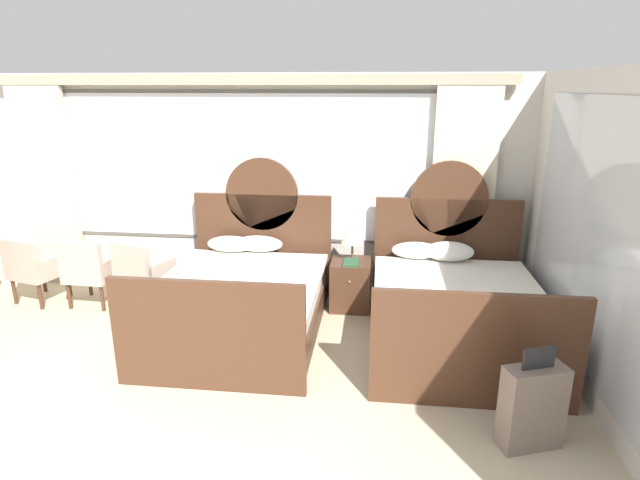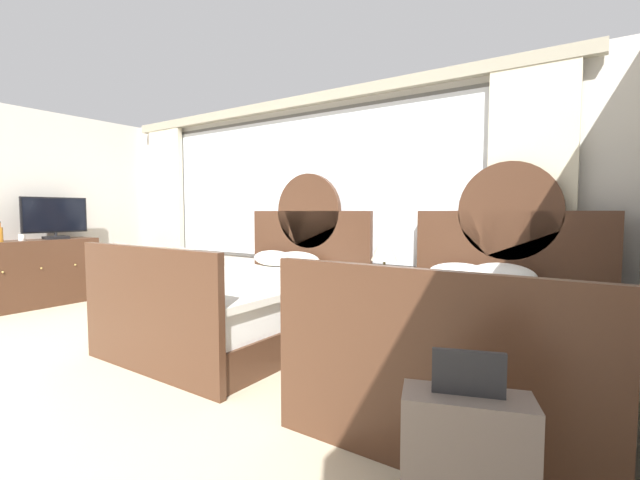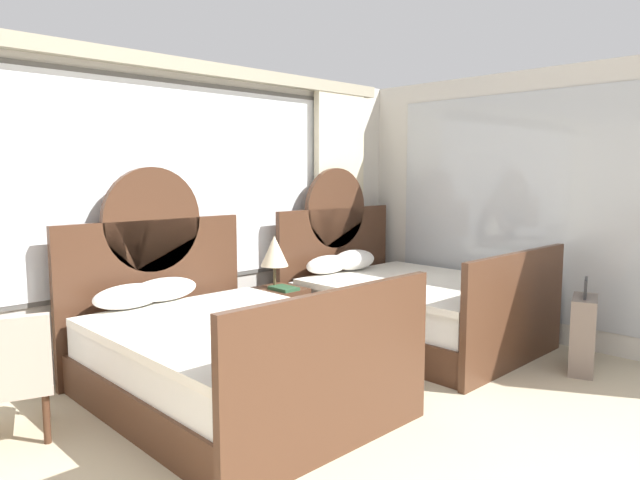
% 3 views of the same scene
% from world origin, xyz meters
% --- Properties ---
extents(wall_back_window, '(6.83, 0.22, 2.70)m').
position_xyz_m(wall_back_window, '(0.00, 4.35, 1.43)').
color(wall_back_window, beige).
rests_on(wall_back_window, ground_plane).
extents(wall_right_mirror, '(0.08, 4.95, 2.70)m').
position_xyz_m(wall_right_mirror, '(3.44, 1.90, 1.35)').
color(wall_right_mirror, beige).
rests_on(wall_right_mirror, ground_plane).
extents(bed_near_window, '(1.69, 2.23, 1.74)m').
position_xyz_m(bed_near_window, '(0.22, 3.12, 0.37)').
color(bed_near_window, '#472B1C').
rests_on(bed_near_window, ground_plane).
extents(bed_near_mirror, '(1.69, 2.23, 1.74)m').
position_xyz_m(bed_near_mirror, '(2.44, 3.13, 0.37)').
color(bed_near_mirror, '#472B1C').
rests_on(bed_near_mirror, ground_plane).
extents(nightstand_between_beds, '(0.47, 0.49, 0.59)m').
position_xyz_m(nightstand_between_beds, '(1.34, 3.86, 0.29)').
color(nightstand_between_beds, '#472B1C').
rests_on(nightstand_between_beds, ground_plane).
extents(table_lamp_on_nightstand, '(0.27, 0.27, 0.51)m').
position_xyz_m(table_lamp_on_nightstand, '(1.35, 3.90, 0.94)').
color(table_lamp_on_nightstand, brown).
rests_on(table_lamp_on_nightstand, nightstand_between_beds).
extents(book_on_nightstand, '(0.18, 0.26, 0.03)m').
position_xyz_m(book_on_nightstand, '(1.35, 3.77, 0.60)').
color(book_on_nightstand, '#285133').
rests_on(book_on_nightstand, nightstand_between_beds).
extents(armchair_by_window_left, '(0.66, 0.66, 0.83)m').
position_xyz_m(armchair_by_window_left, '(-1.11, 3.57, 0.46)').
color(armchair_by_window_left, '#B29E8E').
rests_on(armchair_by_window_left, ground_plane).
extents(suitcase_on_floor, '(0.49, 0.33, 0.80)m').
position_xyz_m(suitcase_on_floor, '(2.79, 1.55, 0.33)').
color(suitcase_on_floor, '#75665B').
rests_on(suitcase_on_floor, ground_plane).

